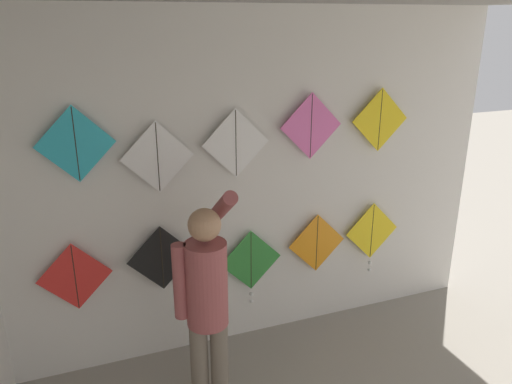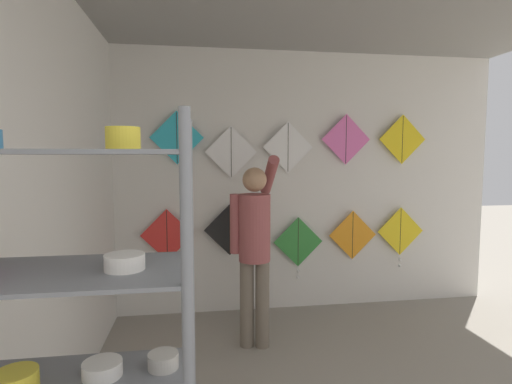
{
  "view_description": "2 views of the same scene",
  "coord_description": "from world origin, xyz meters",
  "px_view_note": "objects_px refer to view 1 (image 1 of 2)",
  "views": [
    {
      "loc": [
        -1.27,
        0.39,
        2.7
      ],
      "look_at": [
        -0.0,
        3.72,
        1.45
      ],
      "focal_mm": 35.0,
      "sensor_mm": 36.0,
      "label": 1
    },
    {
      "loc": [
        -1.05,
        -0.21,
        1.68
      ],
      "look_at": [
        -0.46,
        3.72,
        1.33
      ],
      "focal_mm": 28.0,
      "sensor_mm": 36.0,
      "label": 2
    }
  ],
  "objects_px": {
    "kite_4": "(372,233)",
    "kite_5": "(76,144)",
    "kite_7": "(236,143)",
    "kite_8": "(311,126)",
    "kite_9": "(380,120)",
    "kite_1": "(162,258)",
    "shopkeeper": "(207,298)",
    "kite_3": "(317,243)",
    "kite_6": "(158,157)",
    "kite_2": "(251,263)",
    "kite_0": "(75,277)"
  },
  "relations": [
    {
      "from": "kite_6",
      "to": "kite_9",
      "type": "distance_m",
      "value": 1.91
    },
    {
      "from": "kite_2",
      "to": "kite_3",
      "type": "distance_m",
      "value": 0.63
    },
    {
      "from": "kite_5",
      "to": "kite_8",
      "type": "xyz_separation_m",
      "value": [
        1.81,
        0.0,
        -0.01
      ]
    },
    {
      "from": "kite_1",
      "to": "kite_4",
      "type": "distance_m",
      "value": 1.94
    },
    {
      "from": "kite_1",
      "to": "kite_3",
      "type": "bearing_deg",
      "value": 0.0
    },
    {
      "from": "kite_4",
      "to": "kite_5",
      "type": "distance_m",
      "value": 2.69
    },
    {
      "from": "shopkeeper",
      "to": "kite_8",
      "type": "bearing_deg",
      "value": 48.55
    },
    {
      "from": "kite_6",
      "to": "kite_5",
      "type": "bearing_deg",
      "value": 180.0
    },
    {
      "from": "kite_5",
      "to": "kite_6",
      "type": "xyz_separation_m",
      "value": [
        0.55,
        0.0,
        -0.15
      ]
    },
    {
      "from": "kite_6",
      "to": "kite_9",
      "type": "xyz_separation_m",
      "value": [
        1.91,
        0.0,
        0.14
      ]
    },
    {
      "from": "kite_7",
      "to": "kite_8",
      "type": "xyz_separation_m",
      "value": [
        0.65,
        0.0,
        0.09
      ]
    },
    {
      "from": "kite_5",
      "to": "kite_3",
      "type": "bearing_deg",
      "value": 0.0
    },
    {
      "from": "kite_4",
      "to": "kite_5",
      "type": "bearing_deg",
      "value": 179.98
    },
    {
      "from": "kite_1",
      "to": "kite_9",
      "type": "relative_size",
      "value": 1.0
    },
    {
      "from": "kite_4",
      "to": "kite_5",
      "type": "relative_size",
      "value": 1.25
    },
    {
      "from": "kite_2",
      "to": "kite_5",
      "type": "bearing_deg",
      "value": 179.97
    },
    {
      "from": "kite_0",
      "to": "kite_5",
      "type": "height_order",
      "value": "kite_5"
    },
    {
      "from": "kite_5",
      "to": "kite_9",
      "type": "distance_m",
      "value": 2.46
    },
    {
      "from": "kite_4",
      "to": "kite_6",
      "type": "xyz_separation_m",
      "value": [
        -1.92,
        0.0,
        0.92
      ]
    },
    {
      "from": "kite_4",
      "to": "kite_6",
      "type": "relative_size",
      "value": 1.25
    },
    {
      "from": "kite_1",
      "to": "kite_5",
      "type": "xyz_separation_m",
      "value": [
        -0.53,
        0.0,
        0.97
      ]
    },
    {
      "from": "kite_1",
      "to": "kite_3",
      "type": "xyz_separation_m",
      "value": [
        1.37,
        0.0,
        -0.1
      ]
    },
    {
      "from": "kite_1",
      "to": "kite_3",
      "type": "distance_m",
      "value": 1.38
    },
    {
      "from": "kite_5",
      "to": "kite_8",
      "type": "relative_size",
      "value": 1.0
    },
    {
      "from": "shopkeeper",
      "to": "kite_7",
      "type": "xyz_separation_m",
      "value": [
        0.48,
        0.78,
        0.82
      ]
    },
    {
      "from": "shopkeeper",
      "to": "kite_7",
      "type": "distance_m",
      "value": 1.23
    },
    {
      "from": "kite_9",
      "to": "shopkeeper",
      "type": "bearing_deg",
      "value": -156.26
    },
    {
      "from": "kite_1",
      "to": "kite_6",
      "type": "distance_m",
      "value": 0.82
    },
    {
      "from": "kite_8",
      "to": "kite_2",
      "type": "bearing_deg",
      "value": -179.92
    },
    {
      "from": "kite_6",
      "to": "kite_9",
      "type": "bearing_deg",
      "value": 0.0
    },
    {
      "from": "kite_1",
      "to": "kite_6",
      "type": "height_order",
      "value": "kite_6"
    },
    {
      "from": "kite_7",
      "to": "kite_9",
      "type": "xyz_separation_m",
      "value": [
        1.3,
        0.0,
        0.09
      ]
    },
    {
      "from": "kite_4",
      "to": "kite_0",
      "type": "bearing_deg",
      "value": 179.98
    },
    {
      "from": "kite_3",
      "to": "kite_2",
      "type": "bearing_deg",
      "value": -179.94
    },
    {
      "from": "shopkeeper",
      "to": "kite_3",
      "type": "distance_m",
      "value": 1.46
    },
    {
      "from": "kite_4",
      "to": "kite_9",
      "type": "relative_size",
      "value": 1.25
    },
    {
      "from": "kite_5",
      "to": "kite_7",
      "type": "bearing_deg",
      "value": 0.0
    },
    {
      "from": "shopkeeper",
      "to": "kite_8",
      "type": "xyz_separation_m",
      "value": [
        1.12,
        0.78,
        0.91
      ]
    },
    {
      "from": "kite_4",
      "to": "kite_9",
      "type": "distance_m",
      "value": 1.06
    },
    {
      "from": "shopkeeper",
      "to": "kite_5",
      "type": "distance_m",
      "value": 1.39
    },
    {
      "from": "kite_2",
      "to": "kite_8",
      "type": "height_order",
      "value": "kite_8"
    },
    {
      "from": "kite_0",
      "to": "kite_5",
      "type": "relative_size",
      "value": 1.0
    },
    {
      "from": "kite_2",
      "to": "kite_8",
      "type": "xyz_separation_m",
      "value": [
        0.52,
        0.0,
        1.14
      ]
    },
    {
      "from": "kite_1",
      "to": "kite_8",
      "type": "relative_size",
      "value": 1.0
    },
    {
      "from": "kite_2",
      "to": "shopkeeper",
      "type": "bearing_deg",
      "value": -127.43
    },
    {
      "from": "kite_1",
      "to": "kite_2",
      "type": "bearing_deg",
      "value": -0.05
    },
    {
      "from": "kite_5",
      "to": "kite_6",
      "type": "relative_size",
      "value": 1.0
    },
    {
      "from": "shopkeeper",
      "to": "kite_4",
      "type": "xyz_separation_m",
      "value": [
        1.79,
        0.78,
        -0.14
      ]
    },
    {
      "from": "kite_2",
      "to": "kite_8",
      "type": "bearing_deg",
      "value": 0.08
    },
    {
      "from": "kite_8",
      "to": "kite_9",
      "type": "height_order",
      "value": "kite_9"
    }
  ]
}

